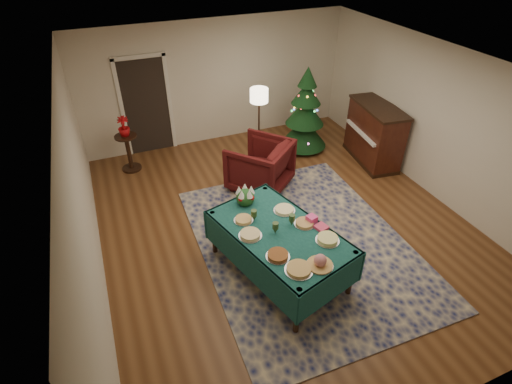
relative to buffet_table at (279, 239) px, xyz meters
name	(u,v)px	position (x,y,z in m)	size (l,w,h in m)	color
room_shell	(287,156)	(0.58, 1.00, 0.70)	(7.00, 7.00, 7.00)	#593319
doorway	(146,104)	(-1.02, 4.48, 0.45)	(1.08, 0.04, 2.16)	black
rug	(303,244)	(0.64, 0.39, -0.64)	(3.20, 4.20, 0.02)	navy
buffet_table	(279,239)	(0.00, 0.00, 0.00)	(1.73, 2.32, 0.81)	black
platter_0	(299,269)	(-0.10, -0.77, 0.18)	(0.36, 0.36, 0.05)	silver
platter_1	(320,262)	(0.18, -0.79, 0.23)	(0.34, 0.34, 0.17)	silver
platter_2	(328,239)	(0.51, -0.43, 0.19)	(0.33, 0.33, 0.07)	silver
platter_3	(278,255)	(-0.24, -0.45, 0.19)	(0.32, 0.32, 0.06)	silver
platter_4	(305,223)	(0.39, -0.01, 0.18)	(0.30, 0.30, 0.05)	silver
platter_5	(250,235)	(-0.42, 0.06, 0.19)	(0.33, 0.33, 0.06)	silver
platter_6	(284,210)	(0.26, 0.39, 0.18)	(0.33, 0.33, 0.05)	silver
platter_7	(243,220)	(-0.38, 0.40, 0.18)	(0.28, 0.28, 0.05)	silver
goblet_0	(254,215)	(-0.25, 0.34, 0.26)	(0.09, 0.09, 0.19)	#2D471E
goblet_1	(292,220)	(0.21, 0.04, 0.26)	(0.09, 0.09, 0.19)	#2D471E
goblet_2	(275,228)	(-0.08, -0.03, 0.26)	(0.09, 0.09, 0.19)	#2D471E
napkin_stack	(321,227)	(0.56, -0.18, 0.18)	(0.16, 0.16, 0.04)	#DA3C63
gift_box	(312,219)	(0.50, 0.00, 0.21)	(0.13, 0.13, 0.11)	#ED418B
centerpiece	(245,196)	(-0.21, 0.78, 0.30)	(0.29, 0.29, 0.33)	#1E4C1E
armchair	(260,163)	(0.64, 2.20, -0.11)	(1.03, 0.97, 1.07)	#430E0E
floor_lamp	(259,100)	(1.10, 3.34, 0.66)	(0.37, 0.37, 1.54)	#A57F3F
side_table	(129,153)	(-1.59, 3.83, -0.27)	(0.44, 0.44, 0.78)	black
potted_plant	(124,130)	(-1.59, 3.83, 0.25)	(0.23, 0.40, 0.23)	#B90D12
christmas_tree	(305,114)	(2.16, 3.27, 0.20)	(1.33, 1.33, 1.87)	black
piano	(374,135)	(3.26, 2.23, -0.04)	(0.86, 1.52, 1.25)	black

